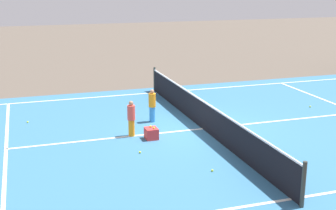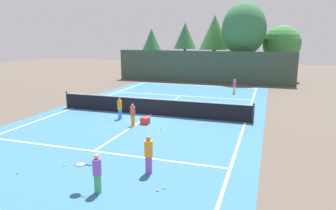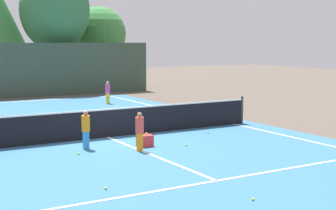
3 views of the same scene
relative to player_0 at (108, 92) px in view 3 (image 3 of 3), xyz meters
name	(u,v)px [view 3 (image 3 of 3)]	position (x,y,z in m)	size (l,w,h in m)	color
ground_plane	(107,137)	(-3.89, -8.77, -0.61)	(80.00, 80.00, 0.00)	brown
court_surface	(107,137)	(-3.89, -8.77, -0.60)	(13.00, 25.00, 0.01)	teal
tennis_net	(107,123)	(-3.89, -8.77, -0.10)	(11.90, 0.10, 1.10)	#333833
perimeter_fence	(9,71)	(-3.89, 5.23, 0.99)	(18.00, 0.12, 3.20)	#384C3D
tree_0	(55,10)	(-0.16, 7.97, 4.71)	(4.50, 4.78, 8.03)	brown
tree_3	(99,34)	(3.65, 9.69, 3.22)	(3.89, 3.89, 5.78)	brown
player_0	(108,92)	(0.00, 0.00, 0.00)	(0.25, 0.25, 1.19)	yellow
player_2	(86,129)	(-5.23, -10.19, 0.01)	(0.26, 0.26, 1.20)	#388CD8
player_3	(140,131)	(-3.93, -11.26, 0.00)	(0.25, 0.25, 1.19)	orange
ball_crate	(145,140)	(-3.47, -10.72, -0.42)	(0.44, 0.39, 0.43)	red
tennis_ball_0	(130,129)	(-2.53, -7.77, -0.57)	(0.07, 0.07, 0.07)	#CCE533
tennis_ball_1	(253,199)	(-4.13, -16.77, -0.57)	(0.07, 0.07, 0.07)	#CCE533
tennis_ball_3	(68,102)	(-1.64, 1.60, -0.57)	(0.07, 0.07, 0.07)	#CCE533
tennis_ball_4	(186,145)	(-2.34, -11.40, -0.57)	(0.07, 0.07, 0.07)	#CCE533
tennis_ball_5	(30,120)	(-5.14, -3.63, -0.57)	(0.07, 0.07, 0.07)	#CCE533
tennis_ball_6	(105,188)	(-6.46, -14.48, -0.57)	(0.07, 0.07, 0.07)	#CCE533
tennis_ball_8	(78,154)	(-5.72, -10.82, -0.57)	(0.07, 0.07, 0.07)	#CCE533
tennis_ball_10	(2,115)	(-5.85, -1.67, -0.57)	(0.07, 0.07, 0.07)	#CCE533
tennis_ball_11	(208,132)	(-0.44, -9.90, -0.57)	(0.07, 0.07, 0.07)	#CCE533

